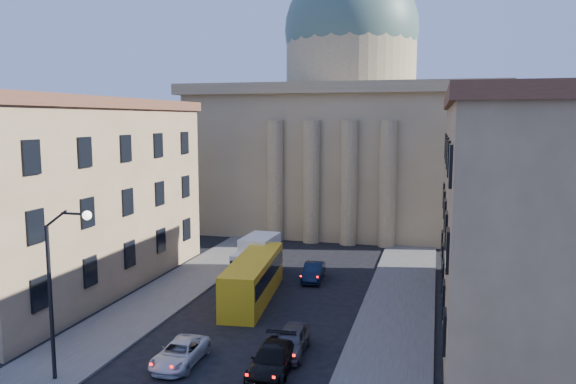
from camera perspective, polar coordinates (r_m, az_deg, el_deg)
name	(u,v)px	position (r m, az deg, el deg)	size (l,w,h in m)	color
sidewalk_left	(139,312)	(40.35, -14.93, -11.73)	(5.00, 60.00, 0.15)	#514E4A
sidewalk_right	(391,337)	(35.51, 10.46, -14.30)	(5.00, 60.00, 0.15)	#514E4A
church	(349,129)	(71.23, 6.24, 6.37)	(68.02, 28.76, 36.60)	#8B7A55
building_left	(63,194)	(46.58, -21.88, -0.16)	(11.60, 26.60, 14.70)	tan
building_right	(539,213)	(37.88, 24.16, -1.92)	(11.60, 26.60, 14.70)	tan
street_lamp	(59,280)	(30.06, -22.27, -8.30)	(2.62, 0.44, 8.83)	black
car_left_mid	(180,353)	(31.98, -10.92, -15.78)	(2.05, 4.45, 1.24)	silver
car_right_mid	(272,360)	(30.42, -1.63, -16.69)	(2.02, 4.97, 1.44)	black
car_right_far	(291,341)	(32.68, 0.29, -14.87)	(1.76, 4.38, 1.49)	#45464A
car_right_distant	(313,272)	(46.47, 2.60, -8.10)	(1.51, 4.32, 1.42)	black
city_bus	(254,277)	(41.54, -3.52, -8.64)	(3.62, 11.16, 3.09)	gold
box_truck	(257,259)	(47.21, -3.21, -6.77)	(2.55, 6.13, 3.33)	silver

